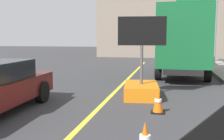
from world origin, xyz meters
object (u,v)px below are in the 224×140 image
object	(u,v)px
highway_guide_sign	(204,17)
traffic_cone_mid_lane	(145,140)
arrow_board_trailer	(141,83)
box_truck	(183,40)
traffic_cone_far_lane	(158,102)

from	to	relation	value
highway_guide_sign	traffic_cone_mid_lane	size ratio (longest dim) A/B	8.10
traffic_cone_mid_lane	arrow_board_trailer	bearing A→B (deg)	96.47
box_truck	traffic_cone_mid_lane	distance (m)	10.71
arrow_board_trailer	box_truck	world-z (taller)	box_truck
traffic_cone_far_lane	highway_guide_sign	bearing A→B (deg)	78.58
box_truck	traffic_cone_mid_lane	size ratio (longest dim) A/B	12.79
traffic_cone_far_lane	box_truck	bearing A→B (deg)	82.93
traffic_cone_far_lane	traffic_cone_mid_lane	bearing A→B (deg)	-92.24
arrow_board_trailer	traffic_cone_mid_lane	bearing A→B (deg)	-83.53
traffic_cone_mid_lane	traffic_cone_far_lane	xyz separation A→B (m)	(0.11, 2.79, -0.01)
arrow_board_trailer	traffic_cone_far_lane	bearing A→B (deg)	-71.05
box_truck	traffic_cone_far_lane	world-z (taller)	box_truck
box_truck	traffic_cone_far_lane	size ratio (longest dim) A/B	13.24
traffic_cone_mid_lane	traffic_cone_far_lane	size ratio (longest dim) A/B	1.04
arrow_board_trailer	traffic_cone_far_lane	xyz separation A→B (m)	(0.64, -1.85, -0.19)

